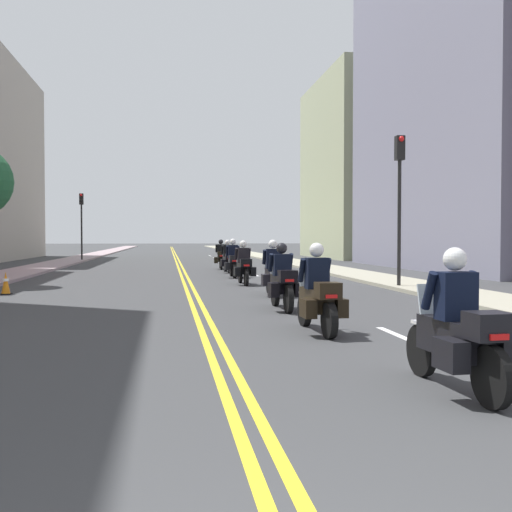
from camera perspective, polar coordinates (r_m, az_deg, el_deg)
name	(u,v)px	position (r m, az deg, el deg)	size (l,w,h in m)	color
ground_plane	(177,259)	(49.94, -7.40, -0.26)	(264.00, 264.00, 0.00)	#37383A
sidewalk_left	(79,258)	(50.42, -16.16, -0.22)	(2.38, 144.00, 0.12)	gray
sidewalk_right	(270,258)	(50.64, 1.31, -0.15)	(2.38, 144.00, 0.12)	#9D9983
centreline_yellow_inner	(175,259)	(49.94, -7.54, -0.25)	(0.12, 132.00, 0.01)	yellow
centreline_yellow_outer	(178,259)	(49.95, -7.27, -0.25)	(0.12, 132.00, 0.01)	yellow
lane_dashes_white	(246,271)	(31.21, -0.92, -1.41)	(0.14, 56.40, 0.01)	silver
building_right_1	(474,0)	(37.91, 19.60, 21.56)	(7.62, 19.10, 29.27)	gray
building_right_2	(366,169)	(53.73, 10.24, 7.96)	(8.38, 14.77, 15.15)	#A1A983
motorcycle_0	(459,333)	(7.07, 18.38, -6.82)	(0.78, 2.13, 1.60)	black
motorcycle_1	(318,297)	(11.00, 5.80, -3.80)	(0.78, 2.16, 1.61)	black
motorcycle_2	(283,282)	(14.41, 2.49, -2.45)	(0.77, 2.19, 1.59)	black
motorcycle_3	(273,273)	(17.97, 1.63, -1.61)	(0.77, 2.12, 1.65)	black
motorcycle_4	(244,266)	(22.17, -1.16, -0.97)	(0.77, 2.15, 1.61)	black
motorcycle_5	(233,262)	(26.21, -2.14, -0.56)	(0.77, 2.14, 1.66)	black
motorcycle_6	(228,260)	(29.91, -2.64, -0.33)	(0.77, 2.25, 1.60)	black
motorcycle_7	(221,257)	(33.12, -3.28, -0.08)	(0.78, 2.25, 1.62)	black
traffic_cone_1	(6,283)	(19.88, -22.26, -2.35)	(0.32, 0.32, 0.69)	black
traffic_light_near	(400,184)	(20.94, 13.21, 6.56)	(0.28, 0.38, 5.07)	black
traffic_light_far	(81,214)	(46.21, -15.93, 3.73)	(0.28, 0.38, 4.91)	black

